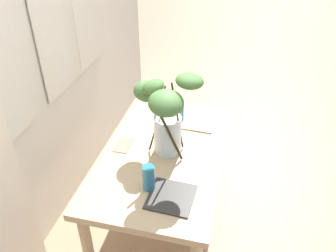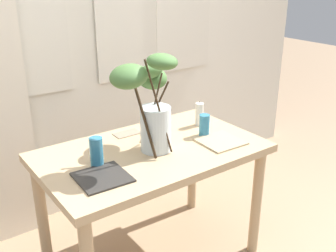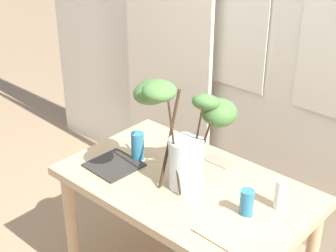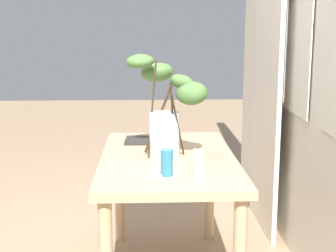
% 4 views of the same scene
% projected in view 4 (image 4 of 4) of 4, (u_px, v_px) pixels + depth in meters
% --- Properties ---
extents(back_wall_with_windows, '(4.05, 0.14, 2.88)m').
position_uv_depth(back_wall_with_windows, '(333.00, 18.00, 2.55)').
color(back_wall_with_windows, silver).
rests_on(back_wall_with_windows, ground).
extents(curtain_sheer_side, '(0.69, 0.03, 2.43)m').
position_uv_depth(curtain_sheer_side, '(268.00, 55.00, 3.33)').
color(curtain_sheer_side, silver).
rests_on(curtain_sheer_side, ground).
extents(dining_table, '(1.19, 0.72, 0.72)m').
position_uv_depth(dining_table, '(168.00, 174.00, 2.68)').
color(dining_table, tan).
rests_on(dining_table, ground).
extents(vase_with_branches, '(0.47, 0.47, 0.55)m').
position_uv_depth(vase_with_branches, '(167.00, 106.00, 2.62)').
color(vase_with_branches, silver).
rests_on(vase_with_branches, dining_table).
extents(drinking_glass_blue_left, '(0.07, 0.07, 0.15)m').
position_uv_depth(drinking_glass_blue_left, '(167.00, 130.00, 2.96)').
color(drinking_glass_blue_left, teal).
rests_on(drinking_glass_blue_left, dining_table).
extents(drinking_glass_blue_right, '(0.06, 0.06, 0.12)m').
position_uv_depth(drinking_glass_blue_right, '(167.00, 163.00, 2.30)').
color(drinking_glass_blue_right, teal).
rests_on(drinking_glass_blue_right, dining_table).
extents(plate_square_left, '(0.24, 0.24, 0.01)m').
position_uv_depth(plate_square_left, '(144.00, 140.00, 3.01)').
color(plate_square_left, '#2D2B28').
rests_on(plate_square_left, dining_table).
extents(plate_square_right, '(0.23, 0.23, 0.01)m').
position_uv_depth(plate_square_right, '(139.00, 175.00, 2.30)').
color(plate_square_right, tan).
rests_on(plate_square_right, dining_table).
extents(napkin_folded, '(0.15, 0.09, 0.00)m').
position_uv_depth(napkin_folded, '(216.00, 155.00, 2.67)').
color(napkin_folded, gray).
rests_on(napkin_folded, dining_table).
extents(pillar_candle, '(0.05, 0.05, 0.15)m').
position_uv_depth(pillar_candle, '(198.00, 165.00, 2.23)').
color(pillar_candle, silver).
rests_on(pillar_candle, dining_table).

